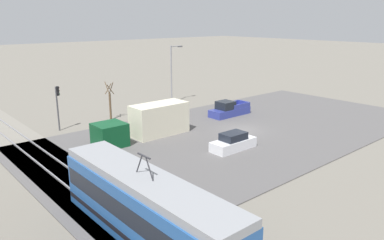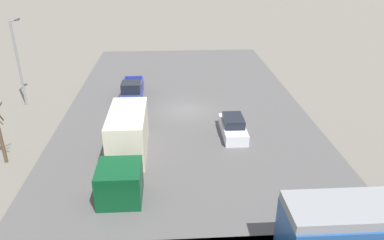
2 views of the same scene
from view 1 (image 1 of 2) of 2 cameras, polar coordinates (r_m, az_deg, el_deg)
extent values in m
plane|color=slate|center=(39.53, 7.65, -1.61)|extent=(320.00, 320.00, 0.00)
cube|color=#565454|center=(39.52, 7.65, -1.55)|extent=(21.58, 43.49, 0.08)
cube|color=gray|center=(29.03, -18.26, -8.51)|extent=(74.18, 4.40, 0.08)
cube|color=gray|center=(29.23, -16.97, -8.00)|extent=(72.70, 0.10, 0.14)
cube|color=gray|center=(28.75, -19.61, -8.63)|extent=(72.70, 0.10, 0.14)
cube|color=#235193|center=(20.21, -7.04, -13.65)|extent=(13.13, 2.69, 3.07)
cube|color=black|center=(20.04, -7.07, -12.73)|extent=(12.73, 2.72, 1.02)
cube|color=black|center=(20.69, -6.95, -15.96)|extent=(13.00, 2.73, 0.29)
cube|color=gray|center=(19.43, -7.21, -9.10)|extent=(13.13, 2.47, 0.44)
cylinder|color=#2D2D33|center=(18.78, -6.51, -7.40)|extent=(0.66, 0.07, 1.15)
cylinder|color=#2D2D33|center=(19.48, -8.02, -6.61)|extent=(0.66, 0.07, 1.15)
cube|color=#2D2D33|center=(18.93, -7.34, -5.46)|extent=(1.10, 0.08, 0.06)
cube|color=#0C4723|center=(34.76, -12.41, -2.21)|extent=(2.54, 2.70, 2.13)
cube|color=beige|center=(37.45, -4.99, 0.14)|extent=(2.54, 5.73, 3.14)
cube|color=#196B38|center=(38.38, -6.13, 0.97)|extent=(0.02, 2.87, 0.78)
cube|color=navy|center=(45.20, 5.75, 1.27)|extent=(1.96, 5.35, 0.88)
cube|color=black|center=(44.46, 5.11, 2.26)|extent=(1.80, 1.82, 0.95)
cube|color=navy|center=(46.44, 5.92, 2.52)|extent=(0.12, 2.67, 0.51)
cube|color=navy|center=(45.25, 7.58, 2.13)|extent=(0.12, 2.67, 0.51)
cube|color=navy|center=(46.89, 7.94, 2.58)|extent=(1.80, 0.21, 0.51)
cube|color=red|center=(47.54, 7.29, 2.24)|extent=(0.14, 0.04, 0.18)
cube|color=silver|center=(33.50, 6.29, -3.72)|extent=(1.74, 4.36, 0.89)
cube|color=black|center=(33.26, 6.33, -2.47)|extent=(1.50, 2.27, 0.65)
cylinder|color=#47474C|center=(41.03, -19.80, 1.60)|extent=(0.16, 0.16, 4.66)
cube|color=black|center=(40.72, -19.79, 4.18)|extent=(0.28, 0.22, 0.95)
sphere|color=#390606|center=(40.71, -19.68, 4.65)|extent=(0.18, 0.18, 0.18)
sphere|color=#3C2C06|center=(40.76, -19.64, 4.21)|extent=(0.18, 0.18, 0.18)
sphere|color=green|center=(40.82, -19.60, 3.77)|extent=(0.18, 0.18, 0.18)
cylinder|color=brown|center=(44.06, -12.35, 2.01)|extent=(0.24, 0.24, 3.11)
cylinder|color=brown|center=(43.87, -12.65, 4.67)|extent=(0.09, 0.88, 1.20)
cylinder|color=brown|center=(43.52, -12.79, 4.72)|extent=(1.06, 0.09, 1.45)
cylinder|color=brown|center=(43.43, -12.34, 4.58)|extent=(0.09, 0.88, 1.20)
cylinder|color=brown|center=(43.75, -12.22, 4.81)|extent=(1.06, 0.09, 1.45)
cylinder|color=gray|center=(51.09, -3.17, 6.85)|extent=(0.20, 0.20, 7.89)
cylinder|color=gray|center=(51.17, -2.51, 11.18)|extent=(0.12, 1.60, 0.12)
cube|color=#515156|center=(51.64, -1.85, 11.15)|extent=(0.36, 0.60, 0.18)
camera|label=2|loc=(26.55, -49.22, 15.17)|focal=35.00mm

